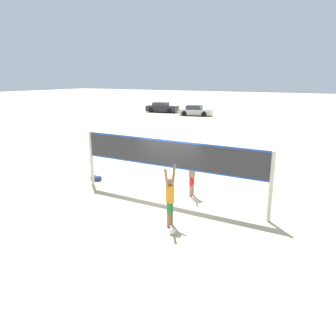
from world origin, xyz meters
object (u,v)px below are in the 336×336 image
player_blocker (192,171)px  gear_bag (96,178)px  player_spiker (170,195)px  volleyball (172,231)px  parked_car_far (195,111)px  volleyball_net (168,159)px  parked_car_mid (162,108)px

player_blocker → gear_bag: player_blocker is taller
player_spiker → volleyball: player_spiker is taller
player_blocker → parked_car_far: player_blocker is taller
volleyball_net → volleyball: bearing=-57.6°
player_blocker → parked_car_far: bearing=-155.2°
player_spiker → parked_car_far: player_spiker is taller
gear_bag → parked_car_far: size_ratio=0.10×
volleyball → gear_bag: 6.64m
volleyball → parked_car_mid: bearing=121.3°
gear_bag → parked_car_far: (-7.60, 27.37, 0.49)m
volleyball_net → parked_car_mid: bearing=121.2°
volleyball_net → parked_car_mid: volleyball_net is taller
player_spiker → parked_car_far: size_ratio=0.47×
volleyball_net → player_spiker: 2.40m
player_blocker → parked_car_far: size_ratio=0.47×
parked_car_mid → parked_car_far: (5.86, -1.41, -0.04)m
parked_car_mid → parked_car_far: parked_car_mid is taller
gear_bag → parked_car_far: parked_car_far is taller
volleyball_net → player_blocker: (0.59, 0.94, -0.62)m
volleyball → parked_car_far: 33.29m
player_spiker → parked_car_far: (-13.11, 29.92, -0.49)m
player_spiker → parked_car_mid: (-18.97, 31.33, -0.45)m
player_blocker → gear_bag: 5.01m
gear_bag → parked_car_mid: size_ratio=0.09×
parked_car_far → volleyball: bearing=-76.8°
player_spiker → gear_bag: bearing=65.2°
parked_car_far → parked_car_mid: bearing=155.7°
volleyball_net → parked_car_far: volleyball_net is taller
volleyball → player_spiker: bearing=126.3°
player_spiker → gear_bag: (-5.51, 2.55, -0.98)m
volleyball → parked_car_mid: (-19.34, 31.85, 0.52)m
player_blocker → gear_bag: size_ratio=4.73×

